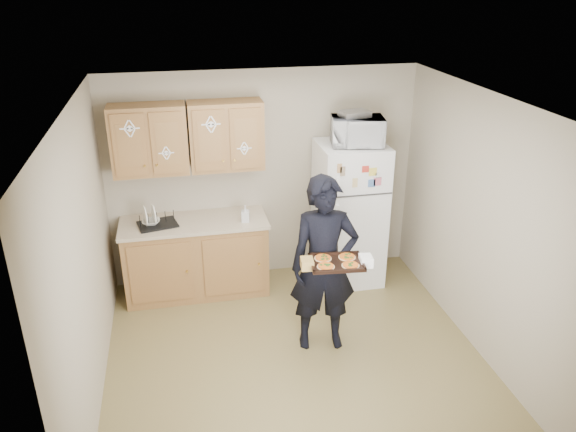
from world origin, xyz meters
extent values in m
plane|color=olive|center=(0.00, 0.00, 0.00)|extent=(3.60, 3.60, 0.00)
plane|color=silver|center=(0.00, 0.00, 2.50)|extent=(3.60, 3.60, 0.00)
cube|color=#AA9F8A|center=(0.00, 1.80, 1.25)|extent=(3.60, 0.04, 2.50)
cube|color=#AA9F8A|center=(0.00, -1.80, 1.25)|extent=(3.60, 0.04, 2.50)
cube|color=#AA9F8A|center=(-1.80, 0.00, 1.25)|extent=(0.04, 3.60, 2.50)
cube|color=#AA9F8A|center=(1.80, 0.00, 1.25)|extent=(0.04, 3.60, 2.50)
cube|color=white|center=(0.95, 1.43, 0.85)|extent=(0.75, 0.70, 1.70)
cube|color=#925C32|center=(-0.85, 1.48, 0.43)|extent=(1.60, 0.60, 0.86)
cube|color=#C0AA93|center=(-0.85, 1.48, 0.88)|extent=(1.64, 0.64, 0.04)
cube|color=#925C32|center=(-1.25, 1.61, 1.83)|extent=(0.80, 0.33, 0.75)
cube|color=#925C32|center=(-0.43, 1.61, 1.83)|extent=(0.80, 0.33, 0.75)
cube|color=#EFAE54|center=(1.47, 1.67, 0.16)|extent=(0.20, 0.07, 0.32)
imported|color=black|center=(0.32, 0.21, 0.89)|extent=(0.69, 0.49, 1.78)
cube|color=black|center=(0.35, -0.09, 1.07)|extent=(0.51, 0.40, 0.04)
cylinder|color=orange|center=(0.23, -0.16, 1.09)|extent=(0.16, 0.16, 0.02)
cylinder|color=orange|center=(0.45, -0.18, 1.09)|extent=(0.16, 0.16, 0.02)
cylinder|color=orange|center=(0.25, 0.00, 1.09)|extent=(0.16, 0.16, 0.02)
cylinder|color=orange|center=(0.47, -0.02, 1.09)|extent=(0.16, 0.16, 0.02)
imported|color=white|center=(0.98, 1.38, 1.86)|extent=(0.62, 0.47, 0.31)
cube|color=#B4B5BB|center=(0.96, 1.41, 2.05)|extent=(0.34, 0.27, 0.07)
cube|color=black|center=(-1.24, 1.45, 0.98)|extent=(0.47, 0.39, 0.16)
imported|color=white|center=(-1.31, 1.45, 0.94)|extent=(0.20, 0.20, 0.05)
imported|color=white|center=(-0.28, 1.35, 0.99)|extent=(0.10, 0.10, 0.19)
camera|label=1|loc=(-0.98, -4.33, 3.48)|focal=35.00mm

